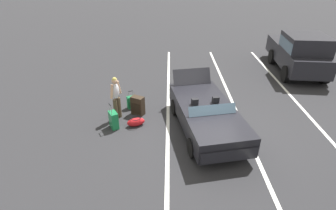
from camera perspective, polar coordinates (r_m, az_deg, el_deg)
ground_plane at (r=9.40m, az=8.02°, el=-5.31°), size 80.00×80.00×0.00m
lot_line_near at (r=9.32m, az=-0.04°, el=-5.34°), size 18.00×0.12×0.01m
lot_line_mid at (r=9.68m, az=16.22°, el=-5.19°), size 18.00×0.12×0.01m
lot_line_far at (r=10.74m, az=30.26°, el=-4.72°), size 18.00×0.12×0.01m
convertible_car at (r=8.93m, az=8.66°, el=-2.86°), size 4.44×2.52×1.51m
suitcase_large_black at (r=10.11m, az=-6.56°, el=-0.15°), size 0.47×0.55×0.74m
suitcase_medium_bright at (r=9.46m, az=-11.68°, el=-3.19°), size 0.47×0.41×0.95m
suitcase_small_carryon at (r=10.64m, az=-7.89°, el=0.59°), size 0.32×0.39×0.73m
duffel_bag at (r=9.52m, az=-6.95°, el=-3.63°), size 0.50×0.70×0.34m
traveler_person at (r=9.72m, az=-11.16°, el=1.96°), size 0.57×0.36×1.65m
parked_pickup_truck_near at (r=15.36m, az=26.59°, el=10.16°), size 5.15×2.40×2.10m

